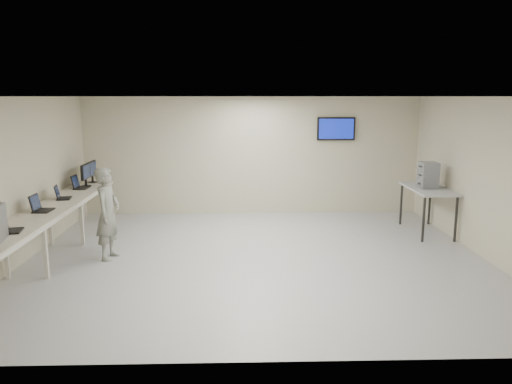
{
  "coord_description": "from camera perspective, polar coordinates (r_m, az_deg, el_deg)",
  "views": [
    {
      "loc": [
        -0.26,
        -8.4,
        2.8
      ],
      "look_at": [
        0.0,
        0.2,
        1.15
      ],
      "focal_mm": 35.0,
      "sensor_mm": 36.0,
      "label": 1
    }
  ],
  "objects": [
    {
      "name": "room",
      "position": [
        8.57,
        0.25,
        1.53
      ],
      "size": [
        8.01,
        7.01,
        2.81
      ],
      "color": "silver",
      "rests_on": "ground"
    },
    {
      "name": "workbench",
      "position": [
        9.25,
        -22.79,
        -2.33
      ],
      "size": [
        0.76,
        6.0,
        0.9
      ],
      "color": "beige",
      "rests_on": "ground"
    },
    {
      "name": "laptop_0",
      "position": [
        7.96,
        -26.47,
        -3.59
      ],
      "size": [
        0.35,
        0.39,
        0.27
      ],
      "rotation": [
        0.0,
        0.0,
        0.2
      ],
      "color": "black",
      "rests_on": "workbench"
    },
    {
      "name": "laptop_1",
      "position": [
        9.15,
        -23.48,
        -1.58
      ],
      "size": [
        0.31,
        0.37,
        0.29
      ],
      "rotation": [
        0.0,
        0.0,
        -0.03
      ],
      "color": "black",
      "rests_on": "workbench"
    },
    {
      "name": "laptop_2",
      "position": [
        10.09,
        -21.39,
        -0.37
      ],
      "size": [
        0.33,
        0.37,
        0.26
      ],
      "rotation": [
        0.0,
        0.0,
        0.2
      ],
      "color": "black",
      "rests_on": "workbench"
    },
    {
      "name": "laptop_3",
      "position": [
        11.09,
        -19.57,
        0.74
      ],
      "size": [
        0.31,
        0.37,
        0.28
      ],
      "rotation": [
        0.0,
        0.0,
        -0.04
      ],
      "color": "black",
      "rests_on": "workbench"
    },
    {
      "name": "monitor_near",
      "position": [
        11.29,
        -18.92,
        2.07
      ],
      "size": [
        0.22,
        0.49,
        0.48
      ],
      "color": "black",
      "rests_on": "workbench"
    },
    {
      "name": "monitor_far",
      "position": [
        11.75,
        -18.23,
        2.43
      ],
      "size": [
        0.22,
        0.49,
        0.48
      ],
      "color": "black",
      "rests_on": "workbench"
    },
    {
      "name": "soldier",
      "position": [
        9.01,
        -16.56,
        -2.38
      ],
      "size": [
        0.47,
        0.64,
        1.61
      ],
      "primitive_type": "imported",
      "rotation": [
        0.0,
        0.0,
        1.41
      ],
      "color": "slate",
      "rests_on": "ground"
    },
    {
      "name": "side_table",
      "position": [
        10.89,
        19.07,
        0.07
      ],
      "size": [
        0.74,
        1.58,
        0.95
      ],
      "color": "#A8A8A8",
      "rests_on": "ground"
    },
    {
      "name": "storage_bins",
      "position": [
        10.82,
        19.08,
        1.84
      ],
      "size": [
        0.34,
        0.38,
        0.54
      ],
      "color": "gray",
      "rests_on": "side_table"
    }
  ]
}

